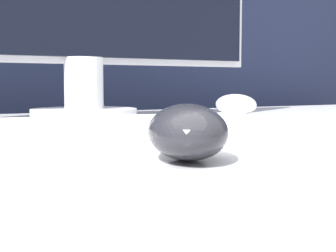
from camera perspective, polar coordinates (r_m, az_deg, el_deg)
The scene contains 4 objects.
partition_panel at distance 1.22m, azimuth -18.21°, elevation 0.37°, with size 5.00×0.03×1.46m.
computer_mouse_near at distance 0.40m, azimuth 2.19°, elevation -0.71°, with size 0.10×0.13×0.05m.
keyboard at distance 0.57m, azimuth -5.30°, elevation -0.21°, with size 0.38×0.15×0.02m.
computer_mouse_far at distance 0.98m, azimuth 8.24°, elevation 2.60°, with size 0.07×0.11×0.04m.
Camera 1 is at (-0.20, -0.56, 0.83)m, focal length 50.00 mm.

